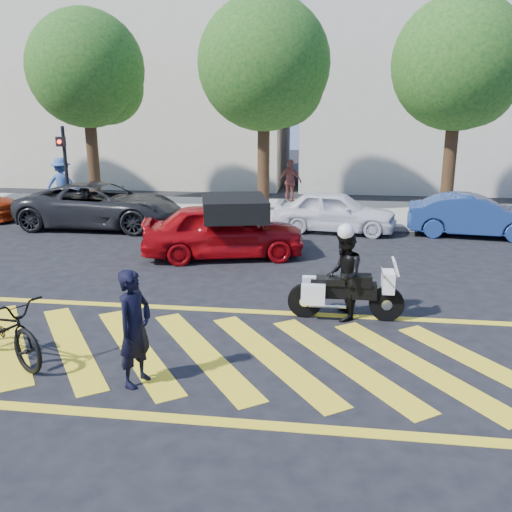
# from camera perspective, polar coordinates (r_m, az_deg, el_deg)

# --- Properties ---
(ground) EXTENTS (90.00, 90.00, 0.00)m
(ground) POSITION_cam_1_polar(r_m,az_deg,el_deg) (8.88, -8.82, -9.85)
(ground) COLOR black
(ground) RESTS_ON ground
(sidewalk) EXTENTS (60.00, 5.00, 0.15)m
(sidewalk) POSITION_cam_1_polar(r_m,az_deg,el_deg) (20.18, 0.78, 4.73)
(sidewalk) COLOR #9E998E
(sidewalk) RESTS_ON ground
(crosswalk) EXTENTS (12.33, 4.00, 0.01)m
(crosswalk) POSITION_cam_1_polar(r_m,az_deg,el_deg) (8.89, -9.06, -9.81)
(crosswalk) COLOR yellow
(crosswalk) RESTS_ON ground
(building_left) EXTENTS (16.00, 8.00, 10.00)m
(building_left) POSITION_cam_1_polar(r_m,az_deg,el_deg) (30.55, -12.76, 17.20)
(building_left) COLOR beige
(building_left) RESTS_ON ground
(building_right) EXTENTS (16.00, 8.00, 11.00)m
(building_right) POSITION_cam_1_polar(r_m,az_deg,el_deg) (29.50, 21.71, 17.59)
(building_right) COLOR beige
(building_right) RESTS_ON ground
(tree_left) EXTENTS (4.20, 4.20, 7.26)m
(tree_left) POSITION_cam_1_polar(r_m,az_deg,el_deg) (21.66, -17.02, 17.89)
(tree_left) COLOR black
(tree_left) RESTS_ON ground
(tree_center) EXTENTS (4.60, 4.60, 7.56)m
(tree_center) POSITION_cam_1_polar(r_m,az_deg,el_deg) (19.94, 1.24, 19.10)
(tree_center) COLOR black
(tree_center) RESTS_ON ground
(tree_right) EXTENTS (4.40, 4.40, 7.41)m
(tree_right) POSITION_cam_1_polar(r_m,az_deg,el_deg) (20.25, 20.83, 17.96)
(tree_right) COLOR black
(tree_right) RESTS_ON ground
(signal_pole) EXTENTS (0.28, 0.43, 3.20)m
(signal_pole) POSITION_cam_1_polar(r_m,az_deg,el_deg) (19.66, -19.48, 9.03)
(signal_pole) COLOR black
(signal_pole) RESTS_ON ground
(officer_bike) EXTENTS (0.57, 0.70, 1.66)m
(officer_bike) POSITION_cam_1_polar(r_m,az_deg,el_deg) (7.67, -12.64, -7.41)
(officer_bike) COLOR black
(officer_bike) RESTS_ON ground
(bicycle) EXTENTS (2.12, 1.65, 1.07)m
(bicycle) POSITION_cam_1_polar(r_m,az_deg,el_deg) (9.12, -25.02, -6.83)
(bicycle) COLOR black
(bicycle) RESTS_ON ground
(police_motorcycle) EXTENTS (2.11, 0.67, 0.93)m
(police_motorcycle) POSITION_cam_1_polar(r_m,az_deg,el_deg) (10.03, 9.24, -3.78)
(police_motorcycle) COLOR black
(police_motorcycle) RESTS_ON ground
(officer_moto) EXTENTS (0.63, 0.81, 1.65)m
(officer_moto) POSITION_cam_1_polar(r_m,az_deg,el_deg) (9.93, 9.23, -2.04)
(officer_moto) COLOR black
(officer_moto) RESTS_ON ground
(red_convertible) EXTENTS (4.45, 2.64, 1.42)m
(red_convertible) POSITION_cam_1_polar(r_m,az_deg,el_deg) (14.03, -3.46, 2.71)
(red_convertible) COLOR #9E070B
(red_convertible) RESTS_ON ground
(parked_mid_left) EXTENTS (5.25, 2.44, 1.45)m
(parked_mid_left) POSITION_cam_1_polar(r_m,az_deg,el_deg) (18.34, -16.03, 5.16)
(parked_mid_left) COLOR black
(parked_mid_left) RESTS_ON ground
(parked_mid_right) EXTENTS (3.96, 2.02, 1.29)m
(parked_mid_right) POSITION_cam_1_polar(r_m,az_deg,el_deg) (17.18, 8.29, 4.67)
(parked_mid_right) COLOR white
(parked_mid_right) RESTS_ON ground
(parked_right) EXTENTS (3.98, 1.81, 1.27)m
(parked_right) POSITION_cam_1_polar(r_m,az_deg,el_deg) (17.64, 21.93, 3.96)
(parked_right) COLOR navy
(parked_right) RESTS_ON ground
(pedestrian_left) EXTENTS (1.32, 0.86, 1.92)m
(pedestrian_left) POSITION_cam_1_polar(r_m,az_deg,el_deg) (20.89, -19.71, 7.09)
(pedestrian_left) COLOR #365694
(pedestrian_left) RESTS_ON sidewalk
(pedestrian_right) EXTENTS (1.07, 0.83, 1.69)m
(pedestrian_right) POSITION_cam_1_polar(r_m,az_deg,el_deg) (21.61, 3.65, 7.87)
(pedestrian_right) COLOR brown
(pedestrian_right) RESTS_ON sidewalk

